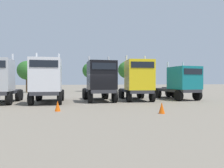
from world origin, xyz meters
The scene contains 10 objects.
ground centered at (0.00, 0.00, 0.00)m, with size 200.00×200.00×0.00m, color gray.
semi_truck_white centered at (-4.48, 0.35, 1.96)m, with size 2.68×6.01×4.37m.
semi_truck_black centered at (0.22, 1.12, 1.95)m, with size 2.69×6.20×4.31m.
semi_truck_yellow centered at (3.91, 1.11, 2.04)m, with size 3.13×6.35×4.49m.
semi_truck_teal centered at (8.64, 1.35, 1.79)m, with size 3.15×6.38×3.96m.
traffic_cone_mid centered at (-3.39, -4.37, 0.33)m, with size 0.36×0.36×0.66m, color #F2590C.
traffic_cone_far centered at (2.64, -6.66, 0.34)m, with size 0.36×0.36×0.67m, color #F2590C.
oak_far_left centered at (-9.51, 19.37, 3.76)m, with size 3.23×3.23×5.40m.
oak_far_centre centered at (1.40, 20.54, 3.92)m, with size 2.87×2.87×5.39m.
oak_far_right centered at (8.91, 21.88, 4.20)m, with size 3.40×3.40×5.93m.
Camera 1 is at (-2.79, -17.68, 1.89)m, focal length 32.63 mm.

